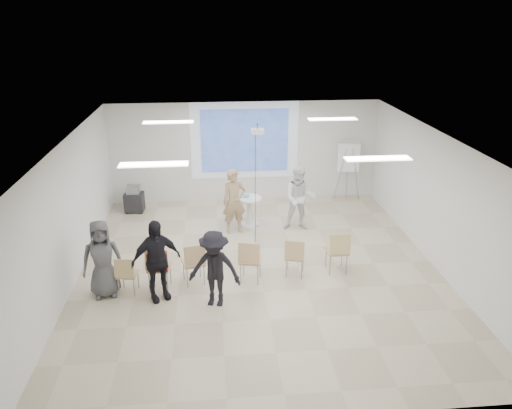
{
  "coord_description": "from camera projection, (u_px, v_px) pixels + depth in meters",
  "views": [
    {
      "loc": [
        -0.99,
        -9.96,
        5.48
      ],
      "look_at": [
        0.0,
        0.8,
        1.25
      ],
      "focal_mm": 35.0,
      "sensor_mm": 36.0,
      "label": 1
    }
  ],
  "objects": [
    {
      "name": "chair_right_far",
      "position": [
        338.0,
        249.0,
        10.94
      ],
      "size": [
        0.47,
        0.5,
        0.98
      ],
      "rotation": [
        0.0,
        0.0,
        0.02
      ],
      "color": "tan",
      "rests_on": "floor"
    },
    {
      "name": "controller_right",
      "position": [
        292.0,
        180.0,
        13.13
      ],
      "size": [
        0.06,
        0.12,
        0.04
      ],
      "primitive_type": "cube",
      "rotation": [
        0.0,
        0.0,
        -0.16
      ],
      "color": "white",
      "rests_on": "player_right"
    },
    {
      "name": "chair_center",
      "position": [
        250.0,
        258.0,
        10.55
      ],
      "size": [
        0.55,
        0.58,
        0.97
      ],
      "rotation": [
        0.0,
        0.0,
        -0.23
      ],
      "color": "tan",
      "rests_on": "floor"
    },
    {
      "name": "chair_right_inner",
      "position": [
        295.0,
        255.0,
        10.8
      ],
      "size": [
        0.52,
        0.54,
        0.9
      ],
      "rotation": [
        0.0,
        0.0,
        -0.26
      ],
      "color": "tan",
      "rests_on": "floor"
    },
    {
      "name": "pedestal_table",
      "position": [
        249.0,
        210.0,
        13.42
      ],
      "size": [
        0.81,
        0.81,
        0.83
      ],
      "rotation": [
        0.0,
        0.0,
        -0.24
      ],
      "color": "white",
      "rests_on": "floor"
    },
    {
      "name": "fluor_panel_ne",
      "position": [
        332.0,
        119.0,
        12.26
      ],
      "size": [
        1.2,
        0.3,
        0.02
      ],
      "primitive_type": "cube",
      "color": "white",
      "rests_on": "ceiling"
    },
    {
      "name": "wall_back",
      "position": [
        245.0,
        152.0,
        14.99
      ],
      "size": [
        8.0,
        0.1,
        3.0
      ],
      "primitive_type": "cube",
      "color": "silver",
      "rests_on": "floor"
    },
    {
      "name": "ceiling",
      "position": [
        260.0,
        137.0,
        10.2
      ],
      "size": [
        8.0,
        9.0,
        0.1
      ],
      "primitive_type": "cube",
      "color": "white",
      "rests_on": "wall_back"
    },
    {
      "name": "chair_left_inner",
      "position": [
        194.0,
        261.0,
        10.46
      ],
      "size": [
        0.55,
        0.58,
        0.96
      ],
      "rotation": [
        0.0,
        0.0,
        0.25
      ],
      "color": "tan",
      "rests_on": "floor"
    },
    {
      "name": "fluor_panel_sw",
      "position": [
        154.0,
        164.0,
        8.67
      ],
      "size": [
        1.2,
        0.3,
        0.02
      ],
      "primitive_type": "cube",
      "color": "white",
      "rests_on": "ceiling"
    },
    {
      "name": "audience_left",
      "position": [
        156.0,
        255.0,
        9.8
      ],
      "size": [
        1.32,
        1.1,
        1.96
      ],
      "primitive_type": "imported",
      "rotation": [
        0.0,
        0.0,
        0.43
      ],
      "color": "black",
      "rests_on": "floor"
    },
    {
      "name": "audience_outer",
      "position": [
        102.0,
        254.0,
        9.95
      ],
      "size": [
        0.99,
        0.75,
        1.84
      ],
      "primitive_type": "imported",
      "rotation": [
        0.0,
        0.0,
        0.19
      ],
      "color": "#525357",
      "rests_on": "floor"
    },
    {
      "name": "flipchart_easel",
      "position": [
        349.0,
        157.0,
        15.0
      ],
      "size": [
        0.77,
        0.6,
        1.81
      ],
      "rotation": [
        0.0,
        0.0,
        -0.21
      ],
      "color": "#92949A",
      "rests_on": "floor"
    },
    {
      "name": "laptop",
      "position": [
        193.0,
        261.0,
        10.57
      ],
      "size": [
        0.4,
        0.33,
        0.03
      ],
      "primitive_type": "imported",
      "rotation": [
        0.0,
        0.0,
        3.39
      ],
      "color": "black",
      "rests_on": "chair_left_inner"
    },
    {
      "name": "wall_left",
      "position": [
        67.0,
        214.0,
        10.42
      ],
      "size": [
        0.1,
        9.0,
        3.0
      ],
      "primitive_type": "cube",
      "color": "silver",
      "rests_on": "floor"
    },
    {
      "name": "projection_halo",
      "position": [
        245.0,
        141.0,
        14.8
      ],
      "size": [
        3.2,
        0.01,
        2.3
      ],
      "primitive_type": "cube",
      "color": "silver",
      "rests_on": "wall_back"
    },
    {
      "name": "red_jacket",
      "position": [
        157.0,
        262.0,
        10.06
      ],
      "size": [
        0.41,
        0.14,
        0.39
      ],
      "primitive_type": "cube",
      "rotation": [
        0.0,
        0.0,
        -0.11
      ],
      "color": "maroon",
      "rests_on": "chair_left_mid"
    },
    {
      "name": "fluor_panel_se",
      "position": [
        378.0,
        158.0,
        9.01
      ],
      "size": [
        1.2,
        0.3,
        0.02
      ],
      "primitive_type": "cube",
      "color": "white",
      "rests_on": "ceiling"
    },
    {
      "name": "controller_left",
      "position": [
        240.0,
        183.0,
        12.98
      ],
      "size": [
        0.06,
        0.12,
        0.04
      ],
      "primitive_type": "cube",
      "rotation": [
        0.0,
        0.0,
        0.24
      ],
      "color": "silver",
      "rests_on": "player_left"
    },
    {
      "name": "ceiling_projector",
      "position": [
        258.0,
        137.0,
        11.72
      ],
      "size": [
        0.3,
        0.25,
        3.0
      ],
      "color": "white",
      "rests_on": "ceiling"
    },
    {
      "name": "chair_far_left",
      "position": [
        126.0,
        272.0,
        10.13
      ],
      "size": [
        0.45,
        0.48,
        0.84
      ],
      "rotation": [
        0.0,
        0.0,
        -0.14
      ],
      "color": "tan",
      "rests_on": "floor"
    },
    {
      "name": "player_right",
      "position": [
        300.0,
        195.0,
        13.03
      ],
      "size": [
        1.03,
        0.88,
        1.92
      ],
      "primitive_type": "imported",
      "rotation": [
        0.0,
        0.0,
        -0.16
      ],
      "color": "white",
      "rests_on": "floor"
    },
    {
      "name": "audience_mid",
      "position": [
        214.0,
        264.0,
        9.63
      ],
      "size": [
        1.29,
        0.91,
        1.79
      ],
      "primitive_type": "imported",
      "rotation": [
        0.0,
        0.0,
        -0.27
      ],
      "color": "black",
      "rests_on": "floor"
    },
    {
      "name": "fluor_panel_nw",
      "position": [
        168.0,
        122.0,
        11.92
      ],
      "size": [
        1.2,
        0.3,
        0.02
      ],
      "primitive_type": "cube",
      "color": "white",
      "rests_on": "ceiling"
    },
    {
      "name": "player_left",
      "position": [
        234.0,
        197.0,
        12.85
      ],
      "size": [
        0.8,
        0.63,
        1.94
      ],
      "primitive_type": "imported",
      "rotation": [
        0.0,
        0.0,
        0.24
      ],
      "color": "tan",
      "rests_on": "floor"
    },
    {
      "name": "chair_left_mid",
      "position": [
        158.0,
        265.0,
        10.24
      ],
      "size": [
        0.51,
        0.54,
        0.98
      ],
      "rotation": [
        0.0,
        0.0,
        -0.11
      ],
      "color": "tan",
      "rests_on": "floor"
    },
    {
      "name": "floor",
      "position": [
        259.0,
        270.0,
        11.33
      ],
      "size": [
        8.0,
        9.0,
        0.1
      ],
      "primitive_type": "cube",
      "color": "beige",
      "rests_on": "ground"
    },
    {
      "name": "wall_right",
      "position": [
        440.0,
        201.0,
        11.11
      ],
      "size": [
        0.1,
        9.0,
        3.0
      ],
      "primitive_type": "cube",
      "color": "silver",
      "rests_on": "floor"
    },
    {
      "name": "av_cart",
      "position": [
        134.0,
        200.0,
        14.38
      ],
      "size": [
        0.56,
        0.46,
        0.8
      ],
      "rotation": [
        0.0,
        0.0,
        -0.07
      ],
      "color": "black",
      "rests_on": "floor"
    },
    {
      "name": "projection_image",
      "position": [
        245.0,
        141.0,
        14.78
      ],
      "size": [
        2.6,
        0.01,
        1.9
      ],
      "primitive_type": "cube",
      "color": "#3255AB",
      "rests_on": "wall_back"
    }
  ]
}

